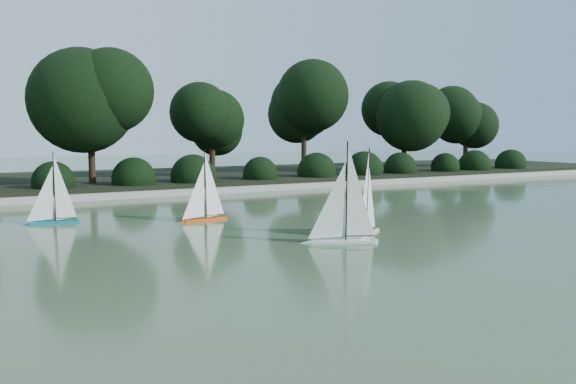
{
  "coord_description": "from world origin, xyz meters",
  "views": [
    {
      "loc": [
        -5.81,
        -6.59,
        1.78
      ],
      "look_at": [
        -0.91,
        2.46,
        0.7
      ],
      "focal_mm": 35.0,
      "sensor_mm": 36.0,
      "label": 1
    }
  ],
  "objects": [
    {
      "name": "tree_line",
      "position": [
        1.23,
        11.44,
        2.64
      ],
      "size": [
        26.31,
        3.93,
        4.39
      ],
      "color": "black",
      "rests_on": "ground"
    },
    {
      "name": "sailboat_white_a",
      "position": [
        -0.82,
        0.95,
        0.28
      ],
      "size": [
        1.23,
        0.71,
        1.76
      ],
      "color": "silver",
      "rests_on": "ground"
    },
    {
      "name": "far_bank",
      "position": [
        0.0,
        13.0,
        0.15
      ],
      "size": [
        40.0,
        8.0,
        0.3
      ],
      "primitive_type": "cube",
      "color": "black",
      "rests_on": "ground"
    },
    {
      "name": "ground",
      "position": [
        0.0,
        0.0,
        0.0
      ],
      "size": [
        80.0,
        80.0,
        0.0
      ],
      "primitive_type": "plane",
      "color": "#324529",
      "rests_on": "ground"
    },
    {
      "name": "sailboat_teal",
      "position": [
        -4.75,
        5.29,
        0.24
      ],
      "size": [
        1.11,
        0.31,
        1.51
      ],
      "color": "#086B7E",
      "rests_on": "ground"
    },
    {
      "name": "shrub_hedge",
      "position": [
        0.0,
        9.9,
        0.45
      ],
      "size": [
        29.1,
        1.1,
        1.1
      ],
      "color": "black",
      "rests_on": "ground"
    },
    {
      "name": "pond_coping",
      "position": [
        0.0,
        9.0,
        0.09
      ],
      "size": [
        40.0,
        0.35,
        0.18
      ],
      "primitive_type": "cube",
      "color": "gray",
      "rests_on": "ground"
    },
    {
      "name": "sailboat_orange",
      "position": [
        -2.0,
        4.18,
        0.24
      ],
      "size": [
        1.14,
        0.33,
        1.56
      ],
      "color": "#E5490B",
      "rests_on": "ground"
    },
    {
      "name": "sailboat_white_b",
      "position": [
        0.13,
        1.39,
        0.25
      ],
      "size": [
        1.04,
        0.83,
        1.62
      ],
      "color": "white",
      "rests_on": "ground"
    }
  ]
}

